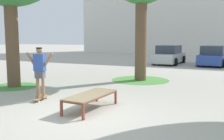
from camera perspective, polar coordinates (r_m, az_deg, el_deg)
The scene contains 8 objects.
ground_plane at distance 7.32m, azimuth -7.05°, elevation -9.57°, with size 120.00×120.00×0.00m, color #B2AA9E.
skate_box at distance 7.59m, azimuth -4.71°, elevation -5.68°, with size 0.87×1.94×0.46m.
skateboard at distance 9.08m, azimuth -15.46°, elevation -5.97°, with size 0.35×0.82×0.09m.
skater at distance 8.91m, azimuth -15.67°, elevation 0.28°, with size 1.00×0.34×1.69m.
grass_patch_near_left at distance 11.93m, azimuth -20.80°, elevation -3.42°, with size 2.11×2.11×0.01m, color #47893D.
grass_patch_mid_back at distance 12.93m, azimuth 6.27°, elevation -2.21°, with size 2.86×2.86×0.01m, color #519342.
car_silver at distance 21.24m, azimuth 12.51°, elevation 3.19°, with size 2.13×4.30×1.50m.
car_blue at distance 21.04m, azimuth 21.45°, elevation 2.83°, with size 2.18×4.33×1.50m.
Camera 1 is at (3.68, -5.96, 2.10)m, focal length 41.33 mm.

